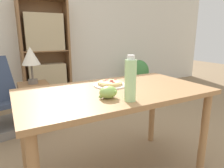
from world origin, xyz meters
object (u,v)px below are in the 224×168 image
object	(u,v)px
pizza_on_plate	(110,84)
grape_bunch	(108,92)
drink_bottle	(130,80)
bookshelf	(46,55)
table_lamp	(31,58)
side_table	(35,107)
potted_plant_floor	(139,73)

from	to	relation	value
pizza_on_plate	grape_bunch	distance (m)	0.33
grape_bunch	drink_bottle	size ratio (longest dim) A/B	0.45
pizza_on_plate	bookshelf	world-z (taller)	bookshelf
table_lamp	side_table	bearing A→B (deg)	90.00
grape_bunch	bookshelf	world-z (taller)	bookshelf
side_table	bookshelf	bearing A→B (deg)	71.76
bookshelf	drink_bottle	bearing A→B (deg)	-89.92
bookshelf	side_table	bearing A→B (deg)	-108.24
grape_bunch	drink_bottle	xyz separation A→B (m)	(0.09, -0.11, 0.09)
pizza_on_plate	drink_bottle	bearing A→B (deg)	-99.67
grape_bunch	bookshelf	distance (m)	2.55
table_lamp	pizza_on_plate	bearing A→B (deg)	-67.67
pizza_on_plate	potted_plant_floor	distance (m)	2.73
grape_bunch	drink_bottle	world-z (taller)	drink_bottle
grape_bunch	bookshelf	bearing A→B (deg)	87.97
pizza_on_plate	table_lamp	world-z (taller)	table_lamp
grape_bunch	table_lamp	distance (m)	1.42
pizza_on_plate	drink_bottle	distance (m)	0.42
table_lamp	potted_plant_floor	xyz separation A→B (m)	(2.23, 0.92, -0.55)
pizza_on_plate	table_lamp	distance (m)	1.20
grape_bunch	table_lamp	xyz separation A→B (m)	(-0.29, 1.39, 0.10)
pizza_on_plate	bookshelf	size ratio (longest dim) A/B	0.15
pizza_on_plate	grape_bunch	xyz separation A→B (m)	(-0.16, -0.28, 0.03)
pizza_on_plate	drink_bottle	xyz separation A→B (m)	(-0.07, -0.39, 0.12)
drink_bottle	table_lamp	world-z (taller)	drink_bottle
pizza_on_plate	potted_plant_floor	size ratio (longest dim) A/B	0.43
pizza_on_plate	bookshelf	xyz separation A→B (m)	(-0.07, 2.27, 0.03)
pizza_on_plate	potted_plant_floor	world-z (taller)	pizza_on_plate
pizza_on_plate	potted_plant_floor	xyz separation A→B (m)	(1.77, 2.03, -0.43)
drink_bottle	side_table	xyz separation A→B (m)	(-0.39, 1.50, -0.60)
bookshelf	potted_plant_floor	bearing A→B (deg)	-7.40
grape_bunch	table_lamp	bearing A→B (deg)	101.92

